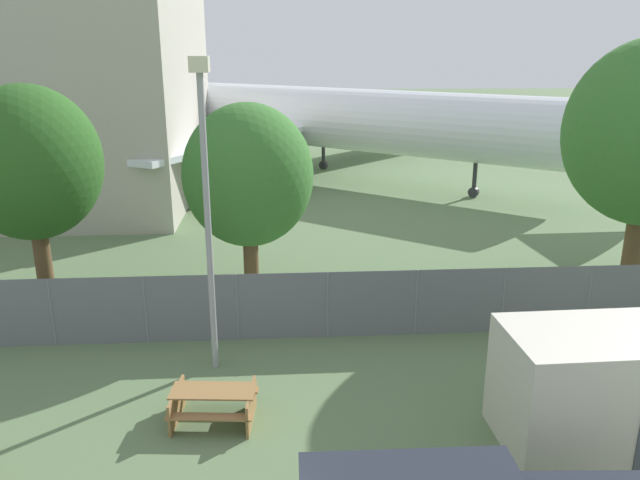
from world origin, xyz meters
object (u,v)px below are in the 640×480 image
Objects in this scene: tree_far_right at (248,176)px; tree_near_hangar at (30,164)px; portable_cabin at (600,388)px; picnic_bench_open_grass at (214,401)px; airplane at (318,118)px.

tree_near_hangar is at bearing -171.55° from tree_far_right.
portable_cabin is at bearing -48.14° from tree_far_right.
portable_cabin is 0.64× the size of tree_far_right.
portable_cabin is 16.02m from tree_near_hangar.
tree_near_hangar reaches higher than portable_cabin.
picnic_bench_open_grass is at bearing 169.60° from portable_cabin.
airplane is 16.65× the size of picnic_bench_open_grass.
airplane is at bearing 80.13° from tree_far_right.
picnic_bench_open_grass is (-4.13, -27.42, -3.25)m from airplane.
airplane is 8.09× the size of portable_cabin.
picnic_bench_open_grass is 9.38m from tree_near_hangar.
tree_far_right is (-7.50, 8.37, 2.88)m from portable_cabin.
tree_near_hangar is at bearing 150.27° from portable_cabin.
picnic_bench_open_grass is 0.31× the size of tree_far_right.
airplane reaches higher than picnic_bench_open_grass.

